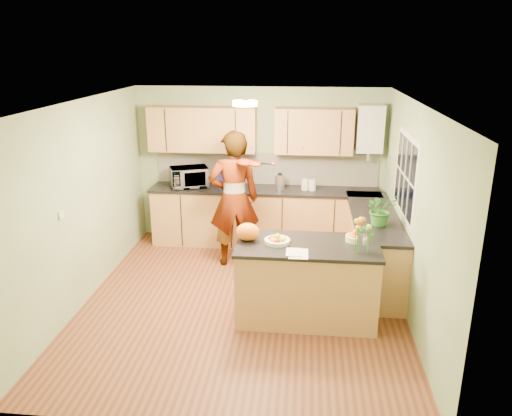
# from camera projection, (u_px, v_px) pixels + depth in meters

# --- Properties ---
(floor) EXTENTS (4.50, 4.50, 0.00)m
(floor) POSITION_uv_depth(u_px,v_px,m) (243.00, 300.00, 6.39)
(floor) COLOR #5D2F1A
(floor) RESTS_ON ground
(ceiling) EXTENTS (4.00, 4.50, 0.02)m
(ceiling) POSITION_uv_depth(u_px,v_px,m) (242.00, 103.00, 5.61)
(ceiling) COLOR silver
(ceiling) RESTS_ON wall_back
(wall_back) EXTENTS (4.00, 0.02, 2.50)m
(wall_back) POSITION_uv_depth(u_px,v_px,m) (260.00, 165.00, 8.13)
(wall_back) COLOR gray
(wall_back) RESTS_ON floor
(wall_front) EXTENTS (4.00, 0.02, 2.50)m
(wall_front) POSITION_uv_depth(u_px,v_px,m) (206.00, 298.00, 3.88)
(wall_front) COLOR gray
(wall_front) RESTS_ON floor
(wall_left) EXTENTS (0.02, 4.50, 2.50)m
(wall_left) POSITION_uv_depth(u_px,v_px,m) (83.00, 203.00, 6.19)
(wall_left) COLOR gray
(wall_left) RESTS_ON floor
(wall_right) EXTENTS (0.02, 4.50, 2.50)m
(wall_right) POSITION_uv_depth(u_px,v_px,m) (413.00, 214.00, 5.81)
(wall_right) COLOR gray
(wall_right) RESTS_ON floor
(back_counter) EXTENTS (3.64, 0.62, 0.94)m
(back_counter) POSITION_uv_depth(u_px,v_px,m) (264.00, 216.00, 8.08)
(back_counter) COLOR #B07E46
(back_counter) RESTS_ON floor
(right_counter) EXTENTS (0.62, 2.24, 0.94)m
(right_counter) POSITION_uv_depth(u_px,v_px,m) (373.00, 246.00, 6.89)
(right_counter) COLOR #B07E46
(right_counter) RESTS_ON floor
(splashback) EXTENTS (3.60, 0.02, 0.52)m
(splashback) POSITION_uv_depth(u_px,v_px,m) (266.00, 168.00, 8.12)
(splashback) COLOR white
(splashback) RESTS_ON back_counter
(upper_cabinets) EXTENTS (3.20, 0.34, 0.70)m
(upper_cabinets) POSITION_uv_depth(u_px,v_px,m) (248.00, 130.00, 7.80)
(upper_cabinets) COLOR #B07E46
(upper_cabinets) RESTS_ON wall_back
(boiler) EXTENTS (0.40, 0.30, 0.86)m
(boiler) POSITION_uv_depth(u_px,v_px,m) (370.00, 129.00, 7.61)
(boiler) COLOR silver
(boiler) RESTS_ON wall_back
(window_right) EXTENTS (0.01, 1.30, 1.05)m
(window_right) POSITION_uv_depth(u_px,v_px,m) (405.00, 176.00, 6.28)
(window_right) COLOR silver
(window_right) RESTS_ON wall_right
(light_switch) EXTENTS (0.02, 0.09, 0.09)m
(light_switch) POSITION_uv_depth(u_px,v_px,m) (61.00, 215.00, 5.61)
(light_switch) COLOR silver
(light_switch) RESTS_ON wall_left
(ceiling_lamp) EXTENTS (0.30, 0.30, 0.07)m
(ceiling_lamp) POSITION_uv_depth(u_px,v_px,m) (245.00, 103.00, 5.91)
(ceiling_lamp) COLOR #FFEABF
(ceiling_lamp) RESTS_ON ceiling
(peninsula_island) EXTENTS (1.65, 0.84, 0.94)m
(peninsula_island) POSITION_uv_depth(u_px,v_px,m) (306.00, 281.00, 5.88)
(peninsula_island) COLOR #B07E46
(peninsula_island) RESTS_ON floor
(fruit_dish) EXTENTS (0.30, 0.30, 0.10)m
(fruit_dish) POSITION_uv_depth(u_px,v_px,m) (277.00, 239.00, 5.75)
(fruit_dish) COLOR #F2E5C1
(fruit_dish) RESTS_ON peninsula_island
(orange_bowl) EXTENTS (0.23, 0.23, 0.13)m
(orange_bowl) POSITION_uv_depth(u_px,v_px,m) (355.00, 236.00, 5.80)
(orange_bowl) COLOR #F2E5C1
(orange_bowl) RESTS_ON peninsula_island
(flower_vase) EXTENTS (0.24, 0.24, 0.44)m
(flower_vase) POSITION_uv_depth(u_px,v_px,m) (364.00, 227.00, 5.41)
(flower_vase) COLOR silver
(flower_vase) RESTS_ON peninsula_island
(orange_bag) EXTENTS (0.34, 0.31, 0.21)m
(orange_bag) POSITION_uv_depth(u_px,v_px,m) (248.00, 232.00, 5.81)
(orange_bag) COLOR orange
(orange_bag) RESTS_ON peninsula_island
(papers) EXTENTS (0.21, 0.29, 0.01)m
(papers) POSITION_uv_depth(u_px,v_px,m) (298.00, 254.00, 5.45)
(papers) COLOR white
(papers) RESTS_ON peninsula_island
(violinist) EXTENTS (0.83, 0.65, 2.00)m
(violinist) POSITION_uv_depth(u_px,v_px,m) (234.00, 199.00, 7.19)
(violinist) COLOR tan
(violinist) RESTS_ON floor
(violin) EXTENTS (0.71, 0.62, 0.18)m
(violin) POSITION_uv_depth(u_px,v_px,m) (246.00, 162.00, 6.78)
(violin) COLOR #4D0B04
(violin) RESTS_ON violinist
(microwave) EXTENTS (0.69, 0.59, 0.32)m
(microwave) POSITION_uv_depth(u_px,v_px,m) (189.00, 177.00, 7.98)
(microwave) COLOR silver
(microwave) RESTS_ON back_counter
(blue_box) EXTENTS (0.34, 0.25, 0.27)m
(blue_box) POSITION_uv_depth(u_px,v_px,m) (230.00, 180.00, 7.91)
(blue_box) COLOR navy
(blue_box) RESTS_ON back_counter
(kettle) EXTENTS (0.16, 0.16, 0.30)m
(kettle) POSITION_uv_depth(u_px,v_px,m) (280.00, 181.00, 7.90)
(kettle) COLOR silver
(kettle) RESTS_ON back_counter
(jar_cream) EXTENTS (0.14, 0.14, 0.17)m
(jar_cream) POSITION_uv_depth(u_px,v_px,m) (305.00, 185.00, 7.84)
(jar_cream) COLOR #F2E5C1
(jar_cream) RESTS_ON back_counter
(jar_white) EXTENTS (0.14, 0.14, 0.17)m
(jar_white) POSITION_uv_depth(u_px,v_px,m) (312.00, 185.00, 7.81)
(jar_white) COLOR silver
(jar_white) RESTS_ON back_counter
(potted_plant) EXTENTS (0.47, 0.44, 0.43)m
(potted_plant) POSITION_uv_depth(u_px,v_px,m) (381.00, 209.00, 6.26)
(potted_plant) COLOR #317426
(potted_plant) RESTS_ON right_counter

